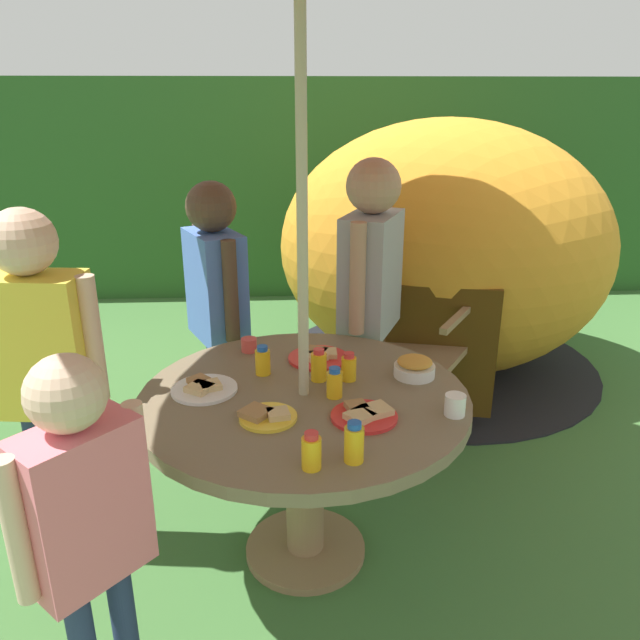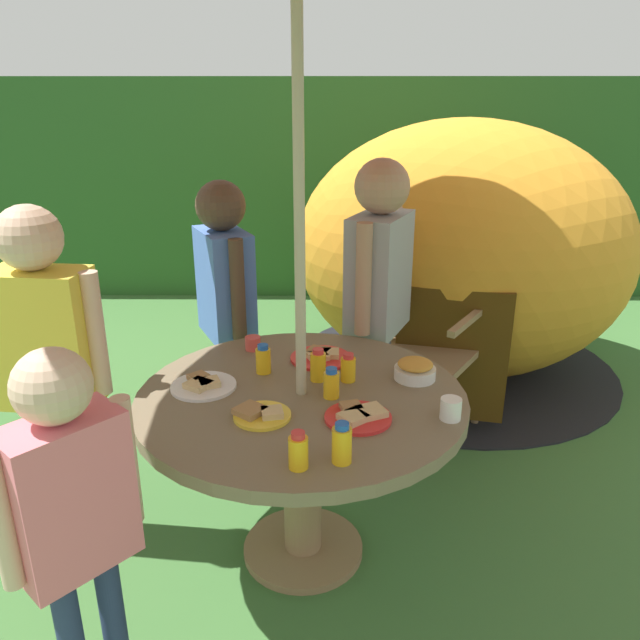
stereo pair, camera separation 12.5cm
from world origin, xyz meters
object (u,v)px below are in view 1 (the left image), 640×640
(child_in_blue_shirt, at_px, (216,286))
(plate_center_front, at_px, (267,416))
(garden_table, at_px, (304,426))
(juice_bottle_back_edge, at_px, (311,452))
(child_in_yellow_shirt, at_px, (40,345))
(juice_bottle_near_left, at_px, (263,361))
(juice_bottle_mid_left, at_px, (319,366))
(cup_far, at_px, (249,345))
(dome_tent, at_px, (442,250))
(child_in_pink_shirt, at_px, (84,505))
(snack_bowl, at_px, (414,367))
(juice_bottle_far_right, at_px, (354,443))
(plate_front_edge, at_px, (204,388))
(child_in_grey_shirt, at_px, (371,273))
(juice_bottle_center_back, at_px, (334,383))
(plate_mid_right, at_px, (365,414))
(wooden_chair, at_px, (423,326))
(plate_far_left, at_px, (319,356))
(cup_near, at_px, (455,405))
(juice_bottle_near_right, at_px, (349,367))

(child_in_blue_shirt, bearing_deg, plate_center_front, -10.92)
(garden_table, bearing_deg, juice_bottle_back_edge, -88.89)
(garden_table, bearing_deg, child_in_yellow_shirt, 174.22)
(child_in_yellow_shirt, relative_size, juice_bottle_near_left, 11.79)
(juice_bottle_mid_left, bearing_deg, cup_far, 133.60)
(garden_table, bearing_deg, dome_tent, 62.56)
(child_in_pink_shirt, distance_m, snack_bowl, 1.23)
(juice_bottle_near_left, height_order, juice_bottle_far_right, juice_bottle_far_right)
(plate_front_edge, bearing_deg, juice_bottle_far_right, -44.01)
(child_in_grey_shirt, relative_size, juice_bottle_center_back, 12.97)
(child_in_blue_shirt, relative_size, juice_bottle_near_left, 11.72)
(child_in_yellow_shirt, relative_size, juice_bottle_mid_left, 10.81)
(plate_mid_right, bearing_deg, cup_far, 125.28)
(snack_bowl, height_order, plate_mid_right, snack_bowl)
(child_in_yellow_shirt, relative_size, juice_bottle_far_right, 10.67)
(garden_table, distance_m, dome_tent, 1.98)
(juice_bottle_near_left, bearing_deg, child_in_blue_shirt, 110.75)
(child_in_grey_shirt, height_order, juice_bottle_back_edge, child_in_grey_shirt)
(wooden_chair, height_order, plate_far_left, wooden_chair)
(child_in_grey_shirt, height_order, plate_center_front, child_in_grey_shirt)
(juice_bottle_center_back, bearing_deg, plate_far_left, 96.73)
(juice_bottle_far_right, bearing_deg, wooden_chair, 70.29)
(wooden_chair, relative_size, child_in_blue_shirt, 0.74)
(plate_far_left, xyz_separation_m, juice_bottle_far_right, (0.06, -0.72, 0.05))
(child_in_blue_shirt, height_order, juice_bottle_back_edge, child_in_blue_shirt)
(juice_bottle_mid_left, xyz_separation_m, cup_near, (0.43, -0.28, -0.02))
(child_in_yellow_shirt, bearing_deg, plate_center_front, -12.82)
(juice_bottle_mid_left, distance_m, cup_near, 0.51)
(child_in_grey_shirt, height_order, plate_front_edge, child_in_grey_shirt)
(plate_center_front, distance_m, juice_bottle_mid_left, 0.34)
(snack_bowl, bearing_deg, cup_near, -76.18)
(dome_tent, bearing_deg, juice_bottle_near_right, -101.51)
(plate_front_edge, bearing_deg, child_in_pink_shirt, -107.64)
(juice_bottle_near_right, bearing_deg, cup_far, 142.81)
(plate_far_left, relative_size, juice_bottle_near_left, 2.12)
(plate_center_front, distance_m, juice_bottle_far_right, 0.36)
(wooden_chair, relative_size, juice_bottle_near_right, 9.21)
(plate_center_front, bearing_deg, juice_bottle_back_edge, -64.77)
(dome_tent, height_order, cup_far, dome_tent)
(juice_bottle_back_edge, bearing_deg, child_in_blue_shirt, 107.47)
(plate_far_left, height_order, juice_bottle_mid_left, juice_bottle_mid_left)
(plate_front_edge, xyz_separation_m, juice_bottle_back_edge, (0.36, -0.49, 0.04))
(snack_bowl, bearing_deg, dome_tent, 73.10)
(cup_near, bearing_deg, child_in_grey_shirt, 99.89)
(plate_mid_right, height_order, juice_bottle_back_edge, juice_bottle_back_edge)
(plate_center_front, xyz_separation_m, cup_near, (0.61, -0.00, 0.02))
(child_in_blue_shirt, relative_size, child_in_pink_shirt, 1.19)
(plate_far_left, distance_m, juice_bottle_back_edge, 0.75)
(child_in_pink_shirt, bearing_deg, plate_front_edge, 24.34)
(plate_mid_right, relative_size, juice_bottle_mid_left, 1.77)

